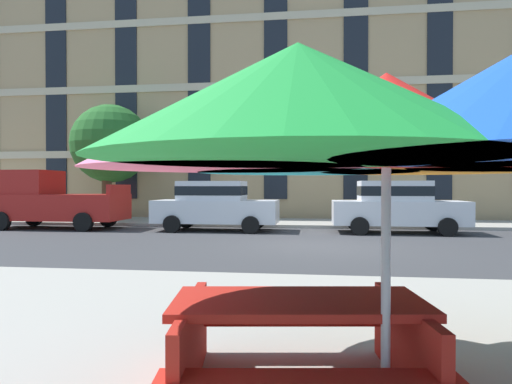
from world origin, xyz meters
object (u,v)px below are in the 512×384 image
object	(u,v)px
sedan_white_midblock	(396,205)
street_tree_left	(109,142)
patio_umbrella	(386,126)
sedan_white	(215,204)
picnic_table	(298,338)
pickup_red	(51,201)

from	to	relation	value
sedan_white_midblock	street_tree_left	distance (m)	12.60
patio_umbrella	street_tree_left	bearing A→B (deg)	121.06
patio_umbrella	sedan_white_midblock	bearing A→B (deg)	79.62
sedan_white	street_tree_left	size ratio (longest dim) A/B	0.84
sedan_white_midblock	street_tree_left	bearing A→B (deg)	164.98
street_tree_left	picnic_table	size ratio (longest dim) A/B	2.64
street_tree_left	patio_umbrella	bearing A→B (deg)	-58.94
patio_umbrella	picnic_table	bearing A→B (deg)	150.97
street_tree_left	picnic_table	distance (m)	18.26
sedan_white	street_tree_left	xyz separation A→B (m)	(-5.58, 3.19, 2.63)
sedan_white	sedan_white_midblock	xyz separation A→B (m)	(6.32, 0.00, 0.00)
pickup_red	patio_umbrella	size ratio (longest dim) A/B	1.30
sedan_white	patio_umbrella	distance (m)	13.35
sedan_white	picnic_table	bearing A→B (deg)	-74.54
sedan_white_midblock	street_tree_left	xyz separation A→B (m)	(-11.90, 3.19, 2.63)
patio_umbrella	sedan_white	bearing A→B (deg)	107.44
sedan_white	sedan_white_midblock	bearing A→B (deg)	0.00
sedan_white_midblock	street_tree_left	size ratio (longest dim) A/B	0.84
pickup_red	picnic_table	distance (m)	15.78
picnic_table	pickup_red	bearing A→B (deg)	128.25
sedan_white	pickup_red	bearing A→B (deg)	180.00
sedan_white	street_tree_left	bearing A→B (deg)	150.23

